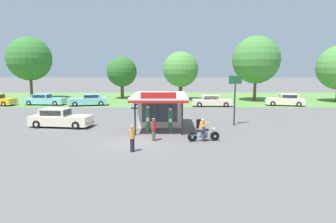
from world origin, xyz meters
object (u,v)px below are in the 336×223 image
(spare_tire_stack, at_px, (201,124))
(parked_car_back_row_right, at_px, (90,100))
(parked_car_back_row_left, at_px, (46,100))
(roadside_pole_sign, at_px, (236,91))
(bystander_standing_back_lot, at_px, (133,138))
(featured_classic_sedan, at_px, (61,118))
(motorcycle_with_rider, at_px, (204,132))
(gas_pump_offside, at_px, (171,121))
(parked_car_back_row_centre_left, at_px, (213,101))
(parked_car_back_row_centre_right, at_px, (286,100))
(parked_car_back_row_far_left, at_px, (151,103))
(bystander_chatting_near_pumps, at_px, (154,129))
(gas_pump_nearside, at_px, (149,120))

(spare_tire_stack, bearing_deg, parked_car_back_row_right, 130.93)
(parked_car_back_row_left, xyz_separation_m, roadside_pole_sign, (22.61, -14.69, 2.29))
(bystander_standing_back_lot, bearing_deg, featured_classic_sedan, 132.53)
(motorcycle_with_rider, xyz_separation_m, roadside_pole_sign, (3.39, 5.82, 2.32))
(featured_classic_sedan, bearing_deg, gas_pump_offside, -13.95)
(parked_car_back_row_centre_left, relative_size, parked_car_back_row_centre_right, 1.01)
(motorcycle_with_rider, height_order, parked_car_back_row_far_left, motorcycle_with_rider)
(parked_car_back_row_right, xyz_separation_m, roadside_pole_sign, (16.41, -14.01, 2.26))
(parked_car_back_row_centre_left, bearing_deg, spare_tire_stack, -102.01)
(parked_car_back_row_centre_left, bearing_deg, parked_car_back_row_left, 176.00)
(parked_car_back_row_centre_right, distance_m, bystander_standing_back_lot, 28.52)
(featured_classic_sedan, relative_size, parked_car_back_row_left, 0.94)
(gas_pump_offside, relative_size, motorcycle_with_rider, 0.89)
(parked_car_back_row_left, relative_size, roadside_pole_sign, 1.33)
(motorcycle_with_rider, height_order, featured_classic_sedan, motorcycle_with_rider)
(parked_car_back_row_centre_left, bearing_deg, parked_car_back_row_right, 176.87)
(bystander_chatting_near_pumps, height_order, spare_tire_stack, bystander_chatting_near_pumps)
(parked_car_back_row_left, bearing_deg, parked_car_back_row_right, -6.29)
(parked_car_back_row_right, bearing_deg, gas_pump_nearside, -61.96)
(motorcycle_with_rider, bearing_deg, gas_pump_offside, 128.61)
(featured_classic_sedan, xyz_separation_m, parked_car_back_row_left, (-7.68, 15.42, -0.03))
(parked_car_back_row_far_left, bearing_deg, gas_pump_offside, -80.62)
(motorcycle_with_rider, xyz_separation_m, parked_car_back_row_centre_right, (13.31, 19.68, 0.07))
(motorcycle_with_rider, relative_size, roadside_pole_sign, 0.51)
(parked_car_back_row_far_left, distance_m, parked_car_back_row_right, 8.73)
(parked_car_back_row_centre_right, bearing_deg, bystander_standing_back_lot, -128.66)
(motorcycle_with_rider, height_order, bystander_standing_back_lot, bystander_standing_back_lot)
(parked_car_back_row_centre_left, relative_size, bystander_chatting_near_pumps, 3.38)
(gas_pump_offside, xyz_separation_m, parked_car_back_row_right, (-10.81, 17.06, -0.19))
(gas_pump_offside, xyz_separation_m, featured_classic_sedan, (-9.34, 2.32, -0.18))
(motorcycle_with_rider, relative_size, parked_car_back_row_right, 0.42)
(parked_car_back_row_right, distance_m, spare_tire_stack, 20.29)
(bystander_standing_back_lot, bearing_deg, parked_car_back_row_left, 122.50)
(roadside_pole_sign, bearing_deg, parked_car_back_row_right, 139.53)
(parked_car_back_row_left, height_order, bystander_chatting_near_pumps, bystander_chatting_near_pumps)
(motorcycle_with_rider, xyz_separation_m, bystander_standing_back_lot, (-4.50, -2.59, 0.18))
(parked_car_back_row_centre_left, bearing_deg, bystander_chatting_near_pumps, -109.59)
(gas_pump_offside, distance_m, parked_car_back_row_right, 20.20)
(motorcycle_with_rider, height_order, parked_car_back_row_right, motorcycle_with_rider)
(gas_pump_nearside, xyz_separation_m, spare_tire_stack, (4.20, 1.73, -0.60))
(parked_car_back_row_centre_right, bearing_deg, gas_pump_nearside, -135.56)
(bystander_standing_back_lot, bearing_deg, spare_tire_stack, 56.08)
(roadside_pole_sign, height_order, spare_tire_stack, roadside_pole_sign)
(parked_car_back_row_centre_right, relative_size, spare_tire_stack, 7.21)
(bystander_chatting_near_pumps, bearing_deg, roadside_pole_sign, 40.25)
(parked_car_back_row_far_left, xyz_separation_m, bystander_chatting_near_pumps, (1.26, -17.33, 0.16))
(gas_pump_nearside, xyz_separation_m, parked_car_back_row_centre_left, (7.27, 16.16, -0.29))
(motorcycle_with_rider, xyz_separation_m, bystander_chatting_near_pumps, (-3.37, 0.10, 0.17))
(gas_pump_offside, relative_size, spare_tire_stack, 2.72)
(parked_car_back_row_right, bearing_deg, bystander_chatting_near_pumps, -63.92)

